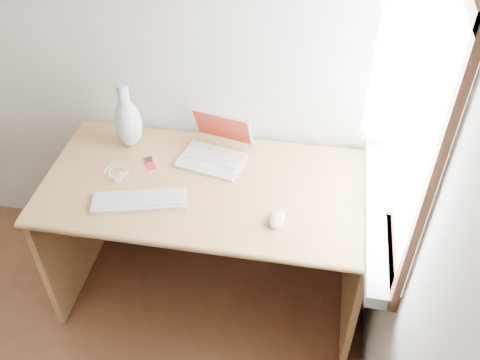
% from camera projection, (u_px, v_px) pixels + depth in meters
% --- Properties ---
extents(back_wall, '(3.50, 0.04, 2.60)m').
position_uv_depth(back_wall, '(19.00, 17.00, 2.44)').
color(back_wall, white).
rests_on(back_wall, floor).
extents(window, '(0.11, 0.99, 1.10)m').
position_uv_depth(window, '(408.00, 114.00, 1.91)').
color(window, white).
rests_on(window, right_wall).
extents(desk, '(1.46, 0.73, 0.77)m').
position_uv_depth(desk, '(211.00, 206.00, 2.60)').
color(desk, tan).
rests_on(desk, floor).
extents(laptop, '(0.33, 0.30, 0.20)m').
position_uv_depth(laptop, '(213.00, 149.00, 2.50)').
color(laptop, white).
rests_on(laptop, desk).
extents(external_keyboard, '(0.42, 0.22, 0.02)m').
position_uv_depth(external_keyboard, '(139.00, 200.00, 2.29)').
color(external_keyboard, white).
rests_on(external_keyboard, desk).
extents(mouse, '(0.08, 0.12, 0.04)m').
position_uv_depth(mouse, '(277.00, 219.00, 2.20)').
color(mouse, white).
rests_on(mouse, desk).
extents(ipod, '(0.08, 0.10, 0.01)m').
position_uv_depth(ipod, '(149.00, 163.00, 2.49)').
color(ipod, red).
rests_on(ipod, desk).
extents(cable_coil, '(0.12, 0.12, 0.01)m').
position_uv_depth(cable_coil, '(116.00, 171.00, 2.45)').
color(cable_coil, white).
rests_on(cable_coil, desk).
extents(remote, '(0.04, 0.08, 0.01)m').
position_uv_depth(remote, '(120.00, 177.00, 2.42)').
color(remote, white).
rests_on(remote, desk).
extents(vase, '(0.13, 0.13, 0.33)m').
position_uv_depth(vase, '(128.00, 122.00, 2.51)').
color(vase, white).
rests_on(vase, desk).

